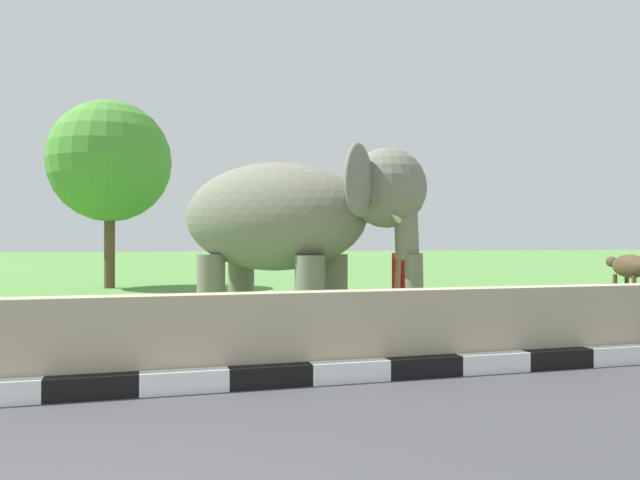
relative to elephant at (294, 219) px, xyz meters
name	(u,v)px	position (x,y,z in m)	size (l,w,h in m)	color
striped_curb	(43,391)	(-3.16, -2.76, -1.80)	(16.20, 0.20, 0.24)	white
barrier_parapet	(274,337)	(-0.81, -2.46, -1.42)	(28.00, 0.36, 1.00)	tan
elephant	(294,219)	(0.00, 0.00, 0.00)	(3.91, 3.73, 2.93)	slate
person_handler	(403,283)	(1.72, -0.27, -0.99)	(0.52, 0.55, 1.66)	navy
cow_near	(629,267)	(10.92, 5.01, -1.05)	(0.86, 1.93, 1.23)	#473323
tree_distant	(110,162)	(-3.40, 13.03, 2.43)	(4.17, 4.17, 6.45)	brown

